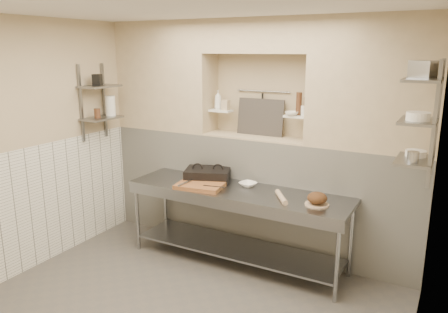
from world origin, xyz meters
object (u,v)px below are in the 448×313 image
Objects in this scene: bowl_alcove at (292,114)px; jug_left at (110,106)px; cutting_board at (200,186)px; bottle_soap at (218,100)px; mixing_bowl at (248,184)px; rolling_pin at (281,197)px; panini_press at (208,175)px; bread_loaf at (317,198)px; prep_table at (237,211)px.

jug_left is (-2.29, -0.48, 0.00)m from bowl_alcove.
bottle_soap is at bearing 102.39° from cutting_board.
rolling_pin is at bearing -26.20° from mixing_bowl.
cutting_board is (0.07, -0.29, -0.05)m from panini_press.
bowl_alcove reaches higher than cutting_board.
jug_left is at bearing 178.35° from bread_loaf.
bread_loaf is (0.94, -0.05, 0.33)m from prep_table.
panini_press reaches higher than prep_table.
bowl_alcove is at bearing 50.12° from prep_table.
panini_press is at bearing 103.20° from cutting_board.
jug_left is (-2.81, 0.08, 0.76)m from bread_loaf.
prep_table is at bearing -1.05° from jug_left.
bottle_soap is 1.41m from jug_left.
rolling_pin is 2.51× the size of bowl_alcove.
bread_loaf is at bearing -22.40° from bottle_soap.
mixing_bowl is 0.51× the size of rolling_pin.
jug_left reaches higher than prep_table.
bottle_soap reaches higher than rolling_pin.
panini_press is 1.44m from bread_loaf.
prep_table is at bearing 177.17° from bread_loaf.
jug_left reaches higher than rolling_pin.
rolling_pin is at bearing -33.74° from panini_press.
mixing_bowl is at bearing 165.57° from bread_loaf.
mixing_bowl is at bearing -18.88° from panini_press.
bottle_soap reaches higher than bowl_alcove.
rolling_pin is at bearing -176.56° from bread_loaf.
bottle_soap is at bearing 157.60° from bread_loaf.
bottle_soap is (-1.51, 0.62, 0.86)m from bread_loaf.
jug_left is at bearing 173.65° from cutting_board.
rolling_pin is 1.55× the size of bottle_soap.
panini_press is 0.30m from cutting_board.
rolling_pin is at bearing -2.45° from jug_left.
bread_loaf is 1.84m from bottle_soap.
cutting_board is 2.74× the size of mixing_bowl.
mixing_bowl is 1.29× the size of bowl_alcove.
mixing_bowl is at bearing -138.74° from bowl_alcove.
panini_press reaches higher than rolling_pin.
panini_press reaches higher than cutting_board.
jug_left is at bearing 178.95° from prep_table.
jug_left is at bearing -175.56° from mixing_bowl.
panini_press reaches higher than mixing_bowl.
bottle_soap reaches higher than prep_table.
cutting_board and mixing_bowl have the same top height.
jug_left is (-1.91, -0.15, 0.82)m from mixing_bowl.
mixing_bowl is at bearing 74.34° from prep_table.
bowl_alcove is (0.91, 0.36, 0.76)m from panini_press.
prep_table is 0.60m from panini_press.
jug_left is (-1.86, 0.03, 1.10)m from prep_table.
prep_table is 4.94× the size of cutting_board.
panini_press is at bearing 167.57° from rolling_pin.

